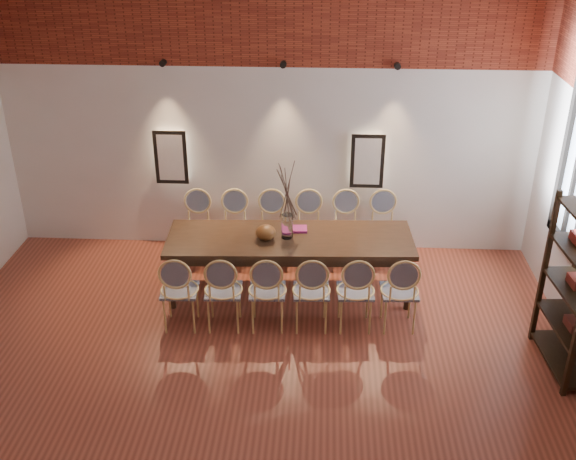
# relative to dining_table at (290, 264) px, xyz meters

# --- Properties ---
(floor) EXTENTS (7.00, 7.00, 0.02)m
(floor) POSITION_rel_dining_table_xyz_m (-0.35, -2.27, -0.39)
(floor) COLOR #9B4833
(floor) RESTS_ON ground
(wall_back) EXTENTS (7.00, 0.10, 4.00)m
(wall_back) POSITION_rel_dining_table_xyz_m (-0.35, 1.28, 1.62)
(wall_back) COLOR silver
(wall_back) RESTS_ON ground
(brick_band_back) EXTENTS (7.00, 0.02, 1.50)m
(brick_band_back) POSITION_rel_dining_table_xyz_m (-0.35, 1.21, 2.88)
(brick_band_back) COLOR maroon
(brick_band_back) RESTS_ON ground
(brick_band_front) EXTENTS (7.00, 0.02, 1.50)m
(brick_band_front) POSITION_rel_dining_table_xyz_m (-0.35, -5.75, 2.88)
(brick_band_front) COLOR maroon
(brick_band_front) RESTS_ON ground
(niche_left) EXTENTS (0.36, 0.06, 0.66)m
(niche_left) POSITION_rel_dining_table_xyz_m (-1.65, 1.18, 0.93)
(niche_left) COLOR #FFEAC6
(niche_left) RESTS_ON wall_back
(niche_right) EXTENTS (0.36, 0.06, 0.66)m
(niche_right) POSITION_rel_dining_table_xyz_m (0.95, 1.18, 0.93)
(niche_right) COLOR #FFEAC6
(niche_right) RESTS_ON wall_back
(spot_fixture_left) EXTENTS (0.08, 0.10, 0.08)m
(spot_fixture_left) POSITION_rel_dining_table_xyz_m (-1.65, 1.15, 2.17)
(spot_fixture_left) COLOR black
(spot_fixture_left) RESTS_ON wall_back
(spot_fixture_mid) EXTENTS (0.08, 0.10, 0.08)m
(spot_fixture_mid) POSITION_rel_dining_table_xyz_m (-0.15, 1.15, 2.17)
(spot_fixture_mid) COLOR black
(spot_fixture_mid) RESTS_ON wall_back
(spot_fixture_right) EXTENTS (0.08, 0.10, 0.08)m
(spot_fixture_right) POSITION_rel_dining_table_xyz_m (1.25, 1.15, 2.17)
(spot_fixture_right) COLOR black
(spot_fixture_right) RESTS_ON wall_back
(dining_table) EXTENTS (2.99, 1.09, 0.75)m
(dining_table) POSITION_rel_dining_table_xyz_m (0.00, 0.00, 0.00)
(dining_table) COLOR #382316
(dining_table) RESTS_ON floor
(chair_near_a) EXTENTS (0.46, 0.46, 0.94)m
(chair_near_a) POSITION_rel_dining_table_xyz_m (-1.19, -0.81, 0.09)
(chair_near_a) COLOR #E7C679
(chair_near_a) RESTS_ON floor
(chair_near_b) EXTENTS (0.46, 0.46, 0.94)m
(chair_near_b) POSITION_rel_dining_table_xyz_m (-0.70, -0.79, 0.09)
(chair_near_b) COLOR #E7C679
(chair_near_b) RESTS_ON floor
(chair_near_c) EXTENTS (0.46, 0.46, 0.94)m
(chair_near_c) POSITION_rel_dining_table_xyz_m (-0.21, -0.76, 0.09)
(chair_near_c) COLOR #E7C679
(chair_near_c) RESTS_ON floor
(chair_near_d) EXTENTS (0.46, 0.46, 0.94)m
(chair_near_d) POSITION_rel_dining_table_xyz_m (0.28, -0.74, 0.09)
(chair_near_d) COLOR #E7C679
(chair_near_d) RESTS_ON floor
(chair_near_e) EXTENTS (0.46, 0.46, 0.94)m
(chair_near_e) POSITION_rel_dining_table_xyz_m (0.77, -0.72, 0.09)
(chair_near_e) COLOR #E7C679
(chair_near_e) RESTS_ON floor
(chair_near_f) EXTENTS (0.46, 0.46, 0.94)m
(chair_near_f) POSITION_rel_dining_table_xyz_m (1.26, -0.70, 0.09)
(chair_near_f) COLOR #E7C679
(chair_near_f) RESTS_ON floor
(chair_far_a) EXTENTS (0.46, 0.46, 0.94)m
(chair_far_a) POSITION_rel_dining_table_xyz_m (-1.26, 0.70, 0.09)
(chair_far_a) COLOR #E7C679
(chair_far_a) RESTS_ON floor
(chair_far_b) EXTENTS (0.46, 0.46, 0.94)m
(chair_far_b) POSITION_rel_dining_table_xyz_m (-0.77, 0.72, 0.09)
(chair_far_b) COLOR #E7C679
(chair_far_b) RESTS_ON floor
(chair_far_c) EXTENTS (0.46, 0.46, 0.94)m
(chair_far_c) POSITION_rel_dining_table_xyz_m (-0.28, 0.74, 0.09)
(chair_far_c) COLOR #E7C679
(chair_far_c) RESTS_ON floor
(chair_far_d) EXTENTS (0.46, 0.46, 0.94)m
(chair_far_d) POSITION_rel_dining_table_xyz_m (0.21, 0.76, 0.09)
(chair_far_d) COLOR #E7C679
(chair_far_d) RESTS_ON floor
(chair_far_e) EXTENTS (0.46, 0.46, 0.94)m
(chair_far_e) POSITION_rel_dining_table_xyz_m (0.70, 0.79, 0.09)
(chair_far_e) COLOR #E7C679
(chair_far_e) RESTS_ON floor
(chair_far_f) EXTENTS (0.46, 0.46, 0.94)m
(chair_far_f) POSITION_rel_dining_table_xyz_m (1.19, 0.81, 0.09)
(chair_far_f) COLOR #E7C679
(chair_far_f) RESTS_ON floor
(vase) EXTENTS (0.14, 0.14, 0.30)m
(vase) POSITION_rel_dining_table_xyz_m (-0.03, -0.00, 0.53)
(vase) COLOR silver
(vase) RESTS_ON dining_table
(dried_branches) EXTENTS (0.50, 0.50, 0.70)m
(dried_branches) POSITION_rel_dining_table_xyz_m (-0.03, -0.00, 0.98)
(dried_branches) COLOR #49372E
(dried_branches) RESTS_ON vase
(bowl) EXTENTS (0.24, 0.24, 0.18)m
(bowl) POSITION_rel_dining_table_xyz_m (-0.28, -0.06, 0.46)
(bowl) COLOR brown
(bowl) RESTS_ON dining_table
(book) EXTENTS (0.27, 0.19, 0.03)m
(book) POSITION_rel_dining_table_xyz_m (0.07, 0.19, 0.39)
(book) COLOR #901D66
(book) RESTS_ON dining_table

